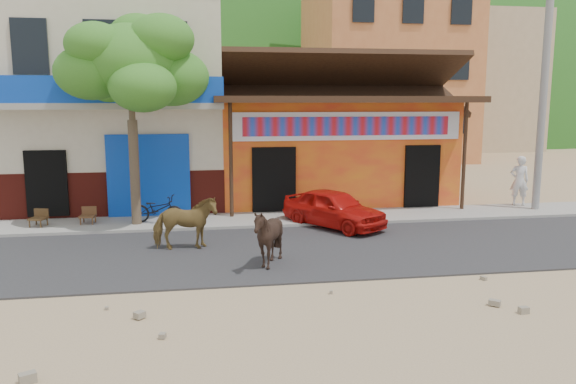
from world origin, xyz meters
name	(u,v)px	position (x,y,z in m)	size (l,w,h in m)	color
ground	(340,282)	(0.00, 0.00, 0.00)	(120.00, 120.00, 0.00)	#9E825B
road	(315,250)	(0.00, 2.50, 0.02)	(60.00, 5.00, 0.04)	#28282B
sidewalk	(291,219)	(0.00, 6.00, 0.06)	(60.00, 2.00, 0.12)	gray
dance_club	(326,150)	(2.00, 10.00, 1.80)	(8.00, 6.00, 3.60)	orange
cafe_building	(118,105)	(-5.50, 10.00, 3.50)	(7.00, 6.00, 7.00)	beige
apartment_front	(384,63)	(9.00, 24.00, 6.00)	(9.00, 9.00, 12.00)	#CC723F
apartment_rear	(471,83)	(18.00, 30.00, 5.00)	(8.00, 8.00, 10.00)	tan
hillside	(214,40)	(0.00, 70.00, 12.00)	(100.00, 40.00, 24.00)	#194C14
tree	(132,120)	(-4.60, 5.80, 3.12)	(3.00, 3.00, 6.00)	#2D721E
utility_pole	(544,86)	(8.20, 6.00, 4.12)	(0.24, 0.24, 8.00)	gray
cow_tan	(185,223)	(-3.15, 2.98, 0.70)	(0.71, 1.55, 1.31)	olive
cow_dark	(268,237)	(-1.33, 1.21, 0.71)	(1.08, 1.21, 1.34)	black
red_car	(334,208)	(1.04, 4.80, 0.59)	(1.30, 3.24, 1.10)	red
scooter	(157,209)	(-4.00, 5.80, 0.53)	(0.54, 1.56, 0.82)	black
pedestrian	(519,181)	(8.00, 6.70, 0.97)	(0.62, 0.41, 1.70)	white
cafe_chair_left	(38,211)	(-7.33, 5.88, 0.58)	(0.43, 0.43, 0.91)	#463017
cafe_chair_right	(87,208)	(-6.00, 6.02, 0.57)	(0.42, 0.42, 0.90)	#4E2F1A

